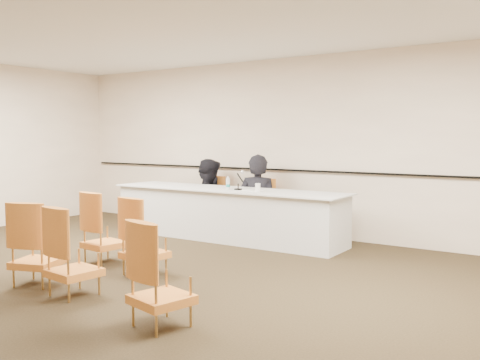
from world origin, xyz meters
The scene contains 19 objects.
floor centered at (0.00, 0.00, 0.00)m, with size 10.00×10.00×0.00m, color black.
ceiling centered at (0.00, 0.00, 3.00)m, with size 10.00×10.00×0.00m, color white.
wall_back centered at (0.00, 4.00, 1.50)m, with size 10.00×0.04×3.00m, color beige.
wall_rail centered at (0.00, 3.96, 1.10)m, with size 9.80×0.04×0.03m, color black.
panel_table centered at (-0.82, 3.00, 0.41)m, with size 4.11×0.94×0.82m, color silver, non-canonical shape.
panelist_main centered at (-0.60, 3.60, 0.41)m, with size 0.71×0.46×1.93m, color black.
panelist_main_chair centered at (-0.60, 3.60, 0.47)m, with size 0.50×0.50×0.95m, color #AD5A1F, non-canonical shape.
panelist_second centered at (-1.64, 3.58, 0.36)m, with size 0.88×0.69×1.82m, color black.
panelist_second_chair centered at (-1.64, 3.58, 0.47)m, with size 0.50×0.50×0.95m, color #AD5A1F, non-canonical shape.
papers centered at (-0.30, 2.96, 0.83)m, with size 0.30×0.22×0.00m, color white.
microphone centered at (-0.55, 2.95, 0.98)m, with size 0.11×0.22×0.31m, color black, non-canonical shape.
water_bottle centered at (-0.75, 2.95, 0.93)m, with size 0.06×0.06×0.21m, color #178180, non-canonical shape.
drinking_glass centered at (-0.77, 2.98, 0.87)m, with size 0.06×0.06×0.10m, color white.
coffee_cup centered at (-0.15, 2.90, 0.89)m, with size 0.08×0.08×0.13m, color white.
aud_chair_front_left centered at (-1.16, 0.73, 0.47)m, with size 0.50×0.50×0.95m, color #AD5A1F, non-canonical shape.
aud_chair_front_mid centered at (-0.29, 0.58, 0.47)m, with size 0.50×0.50×0.95m, color #AD5A1F, non-canonical shape.
aud_chair_back_left centered at (-0.99, -0.41, 0.47)m, with size 0.50×0.50×0.95m, color #AD5A1F, non-canonical shape.
aud_chair_back_mid centered at (-0.29, -0.45, 0.47)m, with size 0.50×0.50×0.95m, color #AD5A1F, non-canonical shape.
aud_chair_back_right centered at (1.10, -0.62, 0.47)m, with size 0.50×0.50×0.95m, color #AD5A1F, non-canonical shape.
Camera 1 is at (4.25, -4.00, 1.66)m, focal length 40.00 mm.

